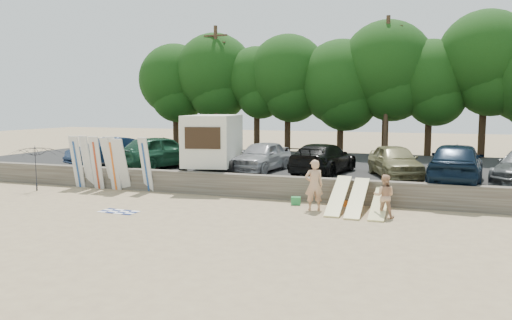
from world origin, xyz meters
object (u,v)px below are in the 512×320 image
(car_0, at_px, (108,151))
(car_5, at_px, (456,162))
(beachgoer_b, at_px, (384,196))
(car_2, at_px, (262,156))
(box_trailer, at_px, (214,140))
(car_4, at_px, (395,161))
(beachgoer_a, at_px, (314,185))
(car_3, at_px, (323,159))
(beach_umbrella, at_px, (37,168))
(cooler, at_px, (296,201))
(car_1, at_px, (160,152))

(car_0, xyz_separation_m, car_5, (18.22, -0.80, 0.14))
(beachgoer_b, bearing_deg, car_2, -42.22)
(box_trailer, bearing_deg, car_0, 161.86)
(car_4, xyz_separation_m, beachgoer_a, (-2.60, -5.27, -0.48))
(car_3, relative_size, car_5, 0.98)
(car_4, bearing_deg, car_2, 160.42)
(box_trailer, xyz_separation_m, car_3, (5.37, 1.04, -0.85))
(car_5, bearing_deg, beach_umbrella, 18.41)
(cooler, bearing_deg, beachgoer_a, -53.07)
(car_1, height_order, beach_umbrella, car_1)
(car_5, xyz_separation_m, beachgoer_b, (-2.54, -4.59, -0.82))
(car_0, xyz_separation_m, car_1, (3.56, -0.34, 0.11))
(beachgoer_a, bearing_deg, car_0, -44.22)
(cooler, bearing_deg, car_2, 111.16)
(car_2, height_order, beach_umbrella, car_2)
(cooler, distance_m, beach_umbrella, 12.46)
(beachgoer_b, bearing_deg, car_5, -120.73)
(car_0, xyz_separation_m, beachgoer_b, (15.68, -5.39, -0.68))
(box_trailer, distance_m, beachgoer_a, 7.57)
(car_5, relative_size, beach_umbrella, 2.18)
(car_4, bearing_deg, car_1, 163.07)
(car_2, distance_m, beachgoer_b, 8.69)
(car_5, xyz_separation_m, cooler, (-6.12, -3.44, -1.43))
(car_4, bearing_deg, box_trailer, 167.01)
(box_trailer, distance_m, beachgoer_b, 10.05)
(car_1, height_order, car_2, car_1)
(car_0, distance_m, car_3, 12.25)
(box_trailer, relative_size, car_0, 1.04)
(car_3, bearing_deg, car_4, -171.42)
(box_trailer, bearing_deg, cooler, -45.11)
(car_2, relative_size, beachgoer_a, 2.26)
(car_2, xyz_separation_m, car_4, (6.53, 0.02, -0.00))
(car_0, height_order, car_4, car_0)
(car_0, distance_m, car_2, 9.09)
(car_3, distance_m, beachgoer_b, 6.64)
(beachgoer_a, relative_size, cooler, 5.16)
(box_trailer, relative_size, beachgoer_b, 3.09)
(car_0, relative_size, beachgoer_b, 2.96)
(beachgoer_a, height_order, beachgoer_b, beachgoer_a)
(beachgoer_b, bearing_deg, car_0, -20.74)
(car_1, height_order, cooler, car_1)
(box_trailer, distance_m, car_2, 2.57)
(car_5, height_order, beachgoer_a, car_5)
(car_1, distance_m, beachgoer_a, 10.57)
(car_0, xyz_separation_m, beach_umbrella, (-0.30, -5.08, -0.37))
(beachgoer_b, bearing_deg, beach_umbrella, -2.87)
(car_5, bearing_deg, box_trailer, 5.30)
(cooler, bearing_deg, box_trailer, 133.73)
(car_4, distance_m, cooler, 5.85)
(car_3, distance_m, beachgoer_a, 5.35)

